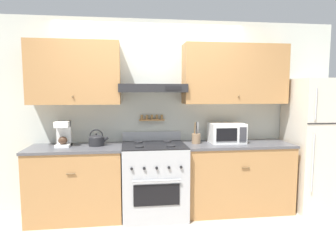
# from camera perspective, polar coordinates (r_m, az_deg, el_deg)

# --- Properties ---
(ground_plane) EXTENTS (16.00, 16.00, 0.00)m
(ground_plane) POSITION_cam_1_polar(r_m,az_deg,el_deg) (3.80, -2.23, -18.16)
(ground_plane) COLOR #B2A38E
(wall_back) EXTENTS (5.20, 0.46, 2.55)m
(wall_back) POSITION_cam_1_polar(r_m,az_deg,el_deg) (4.06, -2.19, 5.09)
(wall_back) COLOR silver
(wall_back) RESTS_ON ground_plane
(counter_left) EXTENTS (1.15, 0.66, 0.91)m
(counter_left) POSITION_cam_1_polar(r_m,az_deg,el_deg) (3.99, -17.08, -10.23)
(counter_left) COLOR #AD7A47
(counter_left) RESTS_ON ground_plane
(counter_right) EXTENTS (1.42, 0.66, 0.91)m
(counter_right) POSITION_cam_1_polar(r_m,az_deg,el_deg) (4.18, 12.82, -9.33)
(counter_right) COLOR #AD7A47
(counter_right) RESTS_ON ground_plane
(stove_range) EXTENTS (0.80, 0.73, 1.05)m
(stove_range) POSITION_cam_1_polar(r_m,az_deg,el_deg) (3.90, -2.66, -10.17)
(stove_range) COLOR #ADAFB5
(stove_range) RESTS_ON ground_plane
(refrigerator) EXTENTS (0.76, 0.70, 1.76)m
(refrigerator) POSITION_cam_1_polar(r_m,az_deg,el_deg) (4.59, 26.61, -3.05)
(refrigerator) COLOR beige
(refrigerator) RESTS_ON ground_plane
(tea_kettle) EXTENTS (0.25, 0.19, 0.21)m
(tea_kettle) POSITION_cam_1_polar(r_m,az_deg,el_deg) (3.89, -13.43, -2.59)
(tea_kettle) COLOR #232326
(tea_kettle) RESTS_ON counter_left
(coffee_maker) EXTENTS (0.17, 0.23, 0.31)m
(coffee_maker) POSITION_cam_1_polar(r_m,az_deg,el_deg) (3.97, -19.30, -1.36)
(coffee_maker) COLOR white
(coffee_maker) RESTS_ON counter_left
(microwave) EXTENTS (0.45, 0.35, 0.26)m
(microwave) POSITION_cam_1_polar(r_m,az_deg,el_deg) (4.09, 11.07, -1.29)
(microwave) COLOR white
(microwave) RESTS_ON counter_right
(utensil_crock) EXTENTS (0.11, 0.11, 0.28)m
(utensil_crock) POSITION_cam_1_polar(r_m,az_deg,el_deg) (3.97, 5.39, -2.30)
(utensil_crock) COLOR #8E7051
(utensil_crock) RESTS_ON counter_right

